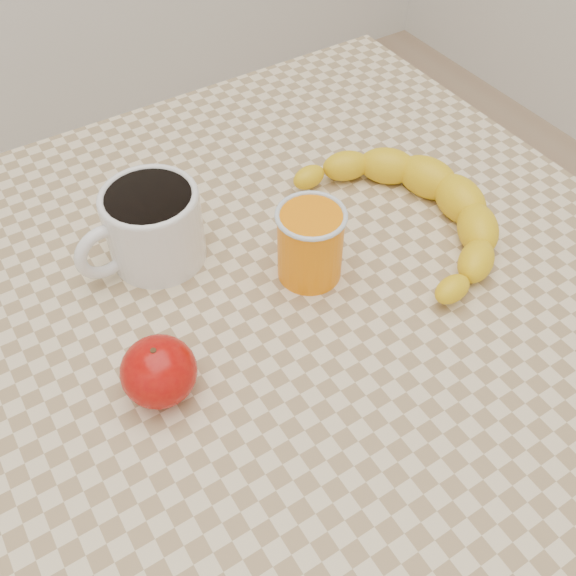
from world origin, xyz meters
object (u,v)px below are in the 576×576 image
table (288,351)px  banana (410,211)px  orange_juice_glass (310,243)px  coffee_mug (151,224)px  apple (159,371)px

table → banana: size_ratio=2.59×
table → orange_juice_glass: bearing=28.5°
table → coffee_mug: size_ratio=5.54×
banana → coffee_mug: bearing=161.2°
coffee_mug → banana: coffee_mug is taller
apple → orange_juice_glass: bearing=15.1°
orange_juice_glass → banana: orange_juice_glass is taller
orange_juice_glass → banana: (0.13, -0.00, -0.02)m
coffee_mug → apple: size_ratio=1.83×
table → apple: bearing=-168.8°
orange_juice_glass → banana: size_ratio=0.27×
banana → table: bearing=-169.0°
table → banana: bearing=7.1°
coffee_mug → apple: bearing=-112.8°
apple → banana: 0.32m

